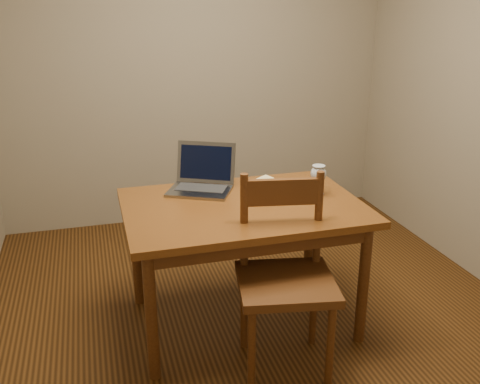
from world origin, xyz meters
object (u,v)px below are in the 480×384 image
object	(u,v)px
plate	(265,191)
milk_glass	(318,180)
laptop	(203,177)
table	(243,218)
chair	(286,269)

from	to	relation	value
plate	milk_glass	size ratio (longest dim) A/B	1.27
milk_glass	laptop	bearing A→B (deg)	155.07
table	chair	size ratio (longest dim) A/B	2.39
table	milk_glass	world-z (taller)	milk_glass
chair	milk_glass	xyz separation A→B (m)	(0.36, 0.46, 0.28)
chair	laptop	distance (m)	0.83
chair	table	bearing A→B (deg)	112.65
chair	laptop	world-z (taller)	laptop
chair	laptop	bearing A→B (deg)	118.82
table	chair	xyz separation A→B (m)	(0.09, -0.43, -0.11)
chair	plate	size ratio (longest dim) A/B	2.44
milk_glass	laptop	size ratio (longest dim) A/B	0.38
chair	plate	world-z (taller)	chair
table	chair	bearing A→B (deg)	-77.75
table	milk_glass	distance (m)	0.49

